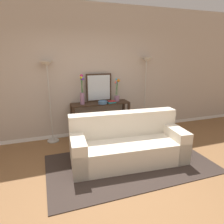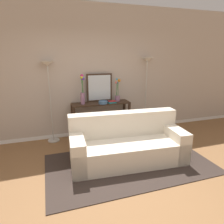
{
  "view_description": "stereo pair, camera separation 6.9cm",
  "coord_description": "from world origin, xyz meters",
  "px_view_note": "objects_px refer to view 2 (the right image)",
  "views": [
    {
      "loc": [
        -1.0,
        -2.35,
        1.93
      ],
      "look_at": [
        0.31,
        1.4,
        0.79
      ],
      "focal_mm": 32.36,
      "sensor_mm": 36.0,
      "label": 1
    },
    {
      "loc": [
        -0.93,
        -2.37,
        1.93
      ],
      "look_at": [
        0.31,
        1.4,
        0.79
      ],
      "focal_mm": 32.36,
      "sensor_mm": 36.0,
      "label": 2
    }
  ],
  "objects_px": {
    "console_table": "(101,113)",
    "vase_tall_flowers": "(83,91)",
    "vase_short_flowers": "(118,94)",
    "book_row_under_console": "(87,136)",
    "book_stack": "(112,102)",
    "couch": "(127,145)",
    "fruit_bowl": "(103,102)",
    "floor_lamp_left": "(49,80)",
    "floor_lamp_right": "(147,74)",
    "wall_mirror": "(100,88)"
  },
  "relations": [
    {
      "from": "couch",
      "to": "fruit_bowl",
      "type": "xyz_separation_m",
      "value": [
        -0.13,
        1.14,
        0.56
      ]
    },
    {
      "from": "floor_lamp_right",
      "to": "wall_mirror",
      "type": "bearing_deg",
      "value": 176.55
    },
    {
      "from": "fruit_bowl",
      "to": "book_row_under_console",
      "type": "xyz_separation_m",
      "value": [
        -0.39,
        0.12,
        -0.82
      ]
    },
    {
      "from": "book_stack",
      "to": "book_row_under_console",
      "type": "relative_size",
      "value": 0.55
    },
    {
      "from": "couch",
      "to": "book_stack",
      "type": "relative_size",
      "value": 10.43
    },
    {
      "from": "book_stack",
      "to": "book_row_under_console",
      "type": "xyz_separation_m",
      "value": [
        -0.6,
        0.12,
        -0.82
      ]
    },
    {
      "from": "console_table",
      "to": "vase_short_flowers",
      "type": "xyz_separation_m",
      "value": [
        0.43,
        0.03,
        0.44
      ]
    },
    {
      "from": "console_table",
      "to": "vase_tall_flowers",
      "type": "height_order",
      "value": "vase_tall_flowers"
    },
    {
      "from": "vase_short_flowers",
      "to": "fruit_bowl",
      "type": "relative_size",
      "value": 2.65
    },
    {
      "from": "floor_lamp_left",
      "to": "vase_tall_flowers",
      "type": "xyz_separation_m",
      "value": [
        0.7,
        -0.09,
        -0.27
      ]
    },
    {
      "from": "vase_short_flowers",
      "to": "fruit_bowl",
      "type": "height_order",
      "value": "vase_short_flowers"
    },
    {
      "from": "floor_lamp_left",
      "to": "fruit_bowl",
      "type": "relative_size",
      "value": 8.74
    },
    {
      "from": "vase_tall_flowers",
      "to": "vase_short_flowers",
      "type": "distance_m",
      "value": 0.85
    },
    {
      "from": "vase_short_flowers",
      "to": "book_row_under_console",
      "type": "xyz_separation_m",
      "value": [
        -0.79,
        -0.03,
        -0.97
      ]
    },
    {
      "from": "console_table",
      "to": "vase_tall_flowers",
      "type": "distance_m",
      "value": 0.7
    },
    {
      "from": "couch",
      "to": "floor_lamp_left",
      "type": "distance_m",
      "value": 2.15
    },
    {
      "from": "vase_tall_flowers",
      "to": "console_table",
      "type": "bearing_deg",
      "value": 0.98
    },
    {
      "from": "book_row_under_console",
      "to": "vase_short_flowers",
      "type": "bearing_deg",
      "value": 2.52
    },
    {
      "from": "fruit_bowl",
      "to": "vase_short_flowers",
      "type": "bearing_deg",
      "value": 20.78
    },
    {
      "from": "couch",
      "to": "vase_short_flowers",
      "type": "relative_size",
      "value": 3.92
    },
    {
      "from": "book_stack",
      "to": "floor_lamp_left",
      "type": "bearing_deg",
      "value": 171.32
    },
    {
      "from": "vase_tall_flowers",
      "to": "book_stack",
      "type": "height_order",
      "value": "vase_tall_flowers"
    },
    {
      "from": "vase_tall_flowers",
      "to": "book_stack",
      "type": "distance_m",
      "value": 0.71
    },
    {
      "from": "vase_short_flowers",
      "to": "book_row_under_console",
      "type": "distance_m",
      "value": 1.25
    },
    {
      "from": "console_table",
      "to": "floor_lamp_right",
      "type": "bearing_deg",
      "value": 4.02
    },
    {
      "from": "fruit_bowl",
      "to": "book_row_under_console",
      "type": "height_order",
      "value": "fruit_bowl"
    },
    {
      "from": "book_row_under_console",
      "to": "couch",
      "type": "bearing_deg",
      "value": -67.84
    },
    {
      "from": "floor_lamp_left",
      "to": "couch",
      "type": "bearing_deg",
      "value": -46.76
    },
    {
      "from": "fruit_bowl",
      "to": "book_stack",
      "type": "bearing_deg",
      "value": -0.8
    },
    {
      "from": "couch",
      "to": "vase_short_flowers",
      "type": "xyz_separation_m",
      "value": [
        0.28,
        1.3,
        0.71
      ]
    },
    {
      "from": "vase_tall_flowers",
      "to": "book_stack",
      "type": "xyz_separation_m",
      "value": [
        0.65,
        -0.11,
        -0.27
      ]
    },
    {
      "from": "vase_tall_flowers",
      "to": "fruit_bowl",
      "type": "relative_size",
      "value": 3.25
    },
    {
      "from": "couch",
      "to": "book_row_under_console",
      "type": "height_order",
      "value": "couch"
    },
    {
      "from": "vase_tall_flowers",
      "to": "couch",
      "type": "bearing_deg",
      "value": -65.71
    },
    {
      "from": "vase_tall_flowers",
      "to": "fruit_bowl",
      "type": "xyz_separation_m",
      "value": [
        0.44,
        -0.11,
        -0.26
      ]
    },
    {
      "from": "couch",
      "to": "console_table",
      "type": "relative_size",
      "value": 1.56
    },
    {
      "from": "console_table",
      "to": "book_stack",
      "type": "distance_m",
      "value": 0.39
    },
    {
      "from": "console_table",
      "to": "floor_lamp_right",
      "type": "height_order",
      "value": "floor_lamp_right"
    },
    {
      "from": "couch",
      "to": "wall_mirror",
      "type": "relative_size",
      "value": 3.26
    },
    {
      "from": "book_row_under_console",
      "to": "floor_lamp_right",
      "type": "bearing_deg",
      "value": 3.08
    },
    {
      "from": "console_table",
      "to": "book_stack",
      "type": "relative_size",
      "value": 6.67
    },
    {
      "from": "wall_mirror",
      "to": "vase_tall_flowers",
      "type": "height_order",
      "value": "vase_tall_flowers"
    },
    {
      "from": "floor_lamp_right",
      "to": "wall_mirror",
      "type": "relative_size",
      "value": 2.84
    },
    {
      "from": "floor_lamp_left",
      "to": "vase_tall_flowers",
      "type": "height_order",
      "value": "floor_lamp_left"
    },
    {
      "from": "couch",
      "to": "floor_lamp_left",
      "type": "xyz_separation_m",
      "value": [
        -1.27,
        1.35,
        1.09
      ]
    },
    {
      "from": "console_table",
      "to": "vase_tall_flowers",
      "type": "xyz_separation_m",
      "value": [
        -0.42,
        -0.01,
        0.55
      ]
    },
    {
      "from": "floor_lamp_right",
      "to": "wall_mirror",
      "type": "distance_m",
      "value": 1.23
    },
    {
      "from": "floor_lamp_left",
      "to": "floor_lamp_right",
      "type": "xyz_separation_m",
      "value": [
        2.33,
        0.0,
        0.05
      ]
    },
    {
      "from": "floor_lamp_left",
      "to": "vase_tall_flowers",
      "type": "relative_size",
      "value": 2.69
    },
    {
      "from": "floor_lamp_right",
      "to": "fruit_bowl",
      "type": "xyz_separation_m",
      "value": [
        -1.19,
        -0.2,
        -0.58
      ]
    }
  ]
}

